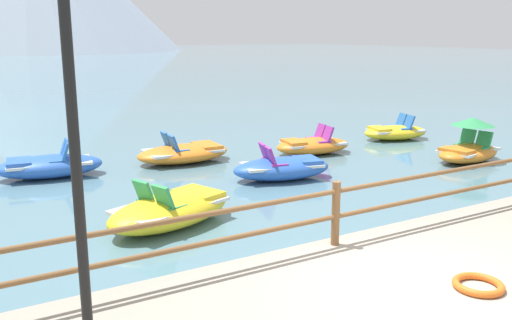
{
  "coord_description": "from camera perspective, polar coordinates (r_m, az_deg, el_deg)",
  "views": [
    {
      "loc": [
        -4.82,
        -4.44,
        3.42
      ],
      "look_at": [
        0.68,
        5.0,
        0.9
      ],
      "focal_mm": 38.93,
      "sensor_mm": 36.0,
      "label": 1
    }
  ],
  "objects": [
    {
      "name": "dock_railing",
      "position": [
        8.06,
        8.22,
        -4.72
      ],
      "size": [
        23.92,
        0.12,
        0.95
      ],
      "color": "brown",
      "rests_on": "promenade_dock"
    },
    {
      "name": "pedal_boat_3",
      "position": [
        18.69,
        14.11,
        2.82
      ],
      "size": [
        2.38,
        1.61,
        0.81
      ],
      "color": "yellow",
      "rests_on": "ground"
    },
    {
      "name": "pedal_boat_7",
      "position": [
        16.08,
        21.02,
        1.24
      ],
      "size": [
        2.36,
        1.54,
        1.19
      ],
      "color": "orange",
      "rests_on": "ground"
    },
    {
      "name": "life_ring",
      "position": [
        7.37,
        21.88,
        -11.82
      ],
      "size": [
        0.61,
        0.61,
        0.09
      ],
      "primitive_type": "torus",
      "color": "orange",
      "rests_on": "promenade_dock"
    },
    {
      "name": "pedal_boat_1",
      "position": [
        16.04,
        5.83,
        1.52
      ],
      "size": [
        2.39,
        1.47,
        0.82
      ],
      "color": "orange",
      "rests_on": "ground"
    },
    {
      "name": "pedal_boat_4",
      "position": [
        10.18,
        -8.74,
        -5.03
      ],
      "size": [
        2.88,
        2.1,
        0.89
      ],
      "color": "yellow",
      "rests_on": "ground"
    },
    {
      "name": "pedal_boat_2",
      "position": [
        14.26,
        -20.49,
        -0.55
      ],
      "size": [
        2.61,
        1.53,
        0.87
      ],
      "color": "blue",
      "rests_on": "ground"
    },
    {
      "name": "lamp_post",
      "position": [
        5.08,
        -18.59,
        7.47
      ],
      "size": [
        0.28,
        0.28,
        4.32
      ],
      "color": "black",
      "rests_on": "promenade_dock"
    },
    {
      "name": "pedal_boat_6",
      "position": [
        13.19,
        2.71,
        -0.8
      ],
      "size": [
        2.56,
        1.64,
        0.86
      ],
      "color": "blue",
      "rests_on": "ground"
    },
    {
      "name": "ground_plane",
      "position": [
        44.83,
        -24.22,
        7.48
      ],
      "size": [
        200.0,
        200.0,
        0.0
      ],
      "primitive_type": "plane",
      "color": "slate"
    },
    {
      "name": "pedal_boat_5",
      "position": [
        15.07,
        -7.42,
        0.74
      ],
      "size": [
        2.57,
        1.46,
        0.83
      ],
      "color": "orange",
      "rests_on": "ground"
    }
  ]
}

